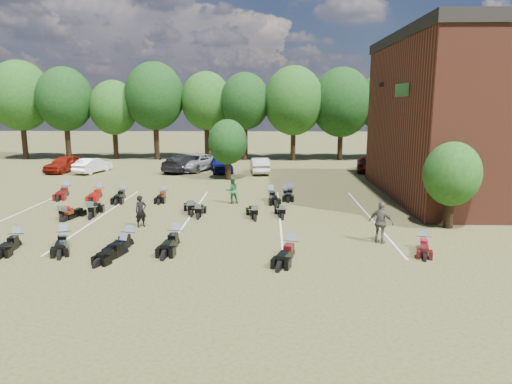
{
  "coord_description": "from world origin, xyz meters",
  "views": [
    {
      "loc": [
        1.39,
        -21.67,
        6.23
      ],
      "look_at": [
        0.65,
        4.0,
        1.2
      ],
      "focal_mm": 32.0,
      "sensor_mm": 36.0,
      "label": 1
    }
  ],
  "objects_px": {
    "person_grey": "(381,223)",
    "motorcycle_14": "(67,196)",
    "person_black": "(141,211)",
    "motorcycle_7": "(62,221)",
    "car_0": "(64,164)",
    "person_green": "(232,190)",
    "car_4": "(221,164)",
    "motorcycle_3": "(129,246)",
    "motorcycle_0": "(17,247)"
  },
  "relations": [
    {
      "from": "motorcycle_3",
      "to": "motorcycle_7",
      "type": "distance_m",
      "value": 6.5
    },
    {
      "from": "person_black",
      "to": "person_green",
      "type": "bearing_deg",
      "value": 16.66
    },
    {
      "from": "car_4",
      "to": "person_grey",
      "type": "xyz_separation_m",
      "value": [
        9.4,
        -21.32,
        0.19
      ]
    },
    {
      "from": "car_4",
      "to": "motorcycle_7",
      "type": "bearing_deg",
      "value": -122.55
    },
    {
      "from": "person_grey",
      "to": "motorcycle_14",
      "type": "xyz_separation_m",
      "value": [
        -18.88,
        10.25,
        -0.96
      ]
    },
    {
      "from": "motorcycle_14",
      "to": "car_4",
      "type": "bearing_deg",
      "value": 41.45
    },
    {
      "from": "person_grey",
      "to": "motorcycle_3",
      "type": "bearing_deg",
      "value": 39.38
    },
    {
      "from": "person_black",
      "to": "person_grey",
      "type": "distance_m",
      "value": 11.8
    },
    {
      "from": "person_black",
      "to": "motorcycle_7",
      "type": "relative_size",
      "value": 0.73
    },
    {
      "from": "car_4",
      "to": "person_black",
      "type": "xyz_separation_m",
      "value": [
        -2.14,
        -18.89,
        0.05
      ]
    },
    {
      "from": "car_4",
      "to": "motorcycle_0",
      "type": "bearing_deg",
      "value": -118.52
    },
    {
      "from": "person_grey",
      "to": "motorcycle_7",
      "type": "height_order",
      "value": "person_grey"
    },
    {
      "from": "car_0",
      "to": "motorcycle_14",
      "type": "bearing_deg",
      "value": -54.35
    },
    {
      "from": "car_4",
      "to": "motorcycle_3",
      "type": "distance_m",
      "value": 22.14
    },
    {
      "from": "car_0",
      "to": "person_black",
      "type": "relative_size",
      "value": 2.73
    },
    {
      "from": "car_0",
      "to": "car_4",
      "type": "bearing_deg",
      "value": 12.58
    },
    {
      "from": "person_green",
      "to": "motorcycle_7",
      "type": "xyz_separation_m",
      "value": [
        -8.82,
        -4.61,
        -0.83
      ]
    },
    {
      "from": "motorcycle_0",
      "to": "motorcycle_7",
      "type": "height_order",
      "value": "motorcycle_7"
    },
    {
      "from": "person_grey",
      "to": "motorcycle_7",
      "type": "bearing_deg",
      "value": 23.45
    },
    {
      "from": "person_grey",
      "to": "motorcycle_3",
      "type": "distance_m",
      "value": 11.29
    },
    {
      "from": "motorcycle_3",
      "to": "person_green",
      "type": "bearing_deg",
      "value": 76.82
    },
    {
      "from": "motorcycle_14",
      "to": "motorcycle_7",
      "type": "bearing_deg",
      "value": -76.01
    },
    {
      "from": "car_0",
      "to": "car_4",
      "type": "xyz_separation_m",
      "value": [
        14.38,
        0.38,
        0.01
      ]
    },
    {
      "from": "car_0",
      "to": "person_grey",
      "type": "height_order",
      "value": "person_grey"
    },
    {
      "from": "motorcycle_3",
      "to": "motorcycle_14",
      "type": "relative_size",
      "value": 0.92
    },
    {
      "from": "person_black",
      "to": "person_green",
      "type": "xyz_separation_m",
      "value": [
        4.2,
        5.68,
        0.01
      ]
    },
    {
      "from": "person_green",
      "to": "person_grey",
      "type": "xyz_separation_m",
      "value": [
        7.35,
        -8.11,
        0.13
      ]
    },
    {
      "from": "motorcycle_0",
      "to": "motorcycle_7",
      "type": "relative_size",
      "value": 0.99
    },
    {
      "from": "person_green",
      "to": "person_black",
      "type": "bearing_deg",
      "value": 32.92
    },
    {
      "from": "person_grey",
      "to": "car_0",
      "type": "bearing_deg",
      "value": -5.69
    },
    {
      "from": "person_green",
      "to": "motorcycle_14",
      "type": "bearing_deg",
      "value": -31.11
    },
    {
      "from": "motorcycle_7",
      "to": "person_black",
      "type": "bearing_deg",
      "value": 153.7
    },
    {
      "from": "person_black",
      "to": "motorcycle_14",
      "type": "height_order",
      "value": "person_black"
    },
    {
      "from": "car_0",
      "to": "car_4",
      "type": "relative_size",
      "value": 0.98
    },
    {
      "from": "person_black",
      "to": "motorcycle_14",
      "type": "bearing_deg",
      "value": 96.33
    },
    {
      "from": "person_grey",
      "to": "motorcycle_0",
      "type": "relative_size",
      "value": 0.87
    },
    {
      "from": "car_4",
      "to": "motorcycle_3",
      "type": "height_order",
      "value": "car_4"
    },
    {
      "from": "motorcycle_7",
      "to": "person_green",
      "type": "bearing_deg",
      "value": -165.69
    },
    {
      "from": "motorcycle_3",
      "to": "person_grey",
      "type": "bearing_deg",
      "value": 14.2
    },
    {
      "from": "motorcycle_14",
      "to": "motorcycle_3",
      "type": "bearing_deg",
      "value": -63.06
    },
    {
      "from": "car_0",
      "to": "motorcycle_7",
      "type": "bearing_deg",
      "value": -55.35
    },
    {
      "from": "person_black",
      "to": "motorcycle_14",
      "type": "xyz_separation_m",
      "value": [
        -7.34,
        7.81,
        -0.82
      ]
    },
    {
      "from": "person_grey",
      "to": "motorcycle_14",
      "type": "height_order",
      "value": "person_grey"
    },
    {
      "from": "car_4",
      "to": "person_green",
      "type": "xyz_separation_m",
      "value": [
        2.06,
        -13.21,
        0.06
      ]
    },
    {
      "from": "car_0",
      "to": "person_black",
      "type": "distance_m",
      "value": 22.19
    },
    {
      "from": "person_grey",
      "to": "person_green",
      "type": "bearing_deg",
      "value": -12.17
    },
    {
      "from": "person_black",
      "to": "person_green",
      "type": "relative_size",
      "value": 0.98
    },
    {
      "from": "person_grey",
      "to": "motorcycle_14",
      "type": "bearing_deg",
      "value": 7.19
    },
    {
      "from": "car_0",
      "to": "person_green",
      "type": "distance_m",
      "value": 20.85
    },
    {
      "from": "motorcycle_0",
      "to": "car_0",
      "type": "bearing_deg",
      "value": 103.49
    }
  ]
}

